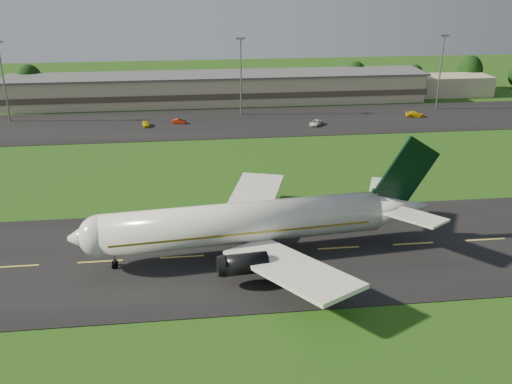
{
  "coord_description": "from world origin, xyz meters",
  "views": [
    {
      "loc": [
        -9.37,
        -70.15,
        37.1
      ],
      "look_at": [
        0.2,
        8.0,
        6.0
      ],
      "focal_mm": 40.0,
      "sensor_mm": 36.0,
      "label": 1
    }
  ],
  "objects": [
    {
      "name": "apron",
      "position": [
        0.0,
        72.0,
        0.05
      ],
      "size": [
        260.0,
        30.0,
        0.1
      ],
      "primitive_type": "cube",
      "color": "black",
      "rests_on": "ground"
    },
    {
      "name": "service_vehicle_d",
      "position": [
        50.6,
        71.89,
        0.81
      ],
      "size": [
        5.19,
        2.98,
        1.42
      ],
      "primitive_type": "imported",
      "rotation": [
        0.0,
        0.0,
        1.36
      ],
      "color": "yellow",
      "rests_on": "apron"
    },
    {
      "name": "terminal",
      "position": [
        6.4,
        96.18,
        3.99
      ],
      "size": [
        145.0,
        16.0,
        8.4
      ],
      "color": "beige",
      "rests_on": "ground"
    },
    {
      "name": "service_vehicle_c",
      "position": [
        22.56,
        66.47,
        0.75
      ],
      "size": [
        4.45,
        5.08,
        1.3
      ],
      "primitive_type": "imported",
      "rotation": [
        0.0,
        0.0,
        -0.61
      ],
      "color": "silver",
      "rests_on": "apron"
    },
    {
      "name": "tree_line",
      "position": [
        29.03,
        105.39,
        5.15
      ],
      "size": [
        196.73,
        9.25,
        10.82
      ],
      "color": "black",
      "rests_on": "ground"
    },
    {
      "name": "light_mast_east",
      "position": [
        60.0,
        80.0,
        12.74
      ],
      "size": [
        2.4,
        1.2,
        20.35
      ],
      "color": "gray",
      "rests_on": "ground"
    },
    {
      "name": "service_vehicle_a",
      "position": [
        -19.85,
        70.65,
        0.76
      ],
      "size": [
        2.29,
        4.11,
        1.32
      ],
      "primitive_type": "imported",
      "rotation": [
        0.0,
        0.0,
        0.2
      ],
      "color": "#D3C30C",
      "rests_on": "apron"
    },
    {
      "name": "light_mast_centre",
      "position": [
        5.0,
        80.0,
        12.74
      ],
      "size": [
        2.4,
        1.2,
        20.35
      ],
      "color": "gray",
      "rests_on": "ground"
    },
    {
      "name": "ground",
      "position": [
        0.0,
        0.0,
        0.0
      ],
      "size": [
        360.0,
        360.0,
        0.0
      ],
      "primitive_type": "plane",
      "color": "#1E4711",
      "rests_on": "ground"
    },
    {
      "name": "airliner",
      "position": [
        -1.58,
        0.08,
        4.66
      ],
      "size": [
        51.26,
        41.98,
        15.57
      ],
      "rotation": [
        0.0,
        0.0,
        0.1
      ],
      "color": "white",
      "rests_on": "ground"
    },
    {
      "name": "service_vehicle_b",
      "position": [
        -11.59,
        72.22,
        0.69
      ],
      "size": [
        3.81,
        2.11,
        1.19
      ],
      "primitive_type": "imported",
      "rotation": [
        0.0,
        0.0,
        1.32
      ],
      "color": "#A8250B",
      "rests_on": "apron"
    },
    {
      "name": "taxiway",
      "position": [
        0.0,
        0.0,
        0.05
      ],
      "size": [
        220.0,
        30.0,
        0.1
      ],
      "primitive_type": "cube",
      "color": "black",
      "rests_on": "ground"
    },
    {
      "name": "light_mast_west",
      "position": [
        -55.0,
        80.0,
        12.74
      ],
      "size": [
        2.4,
        1.2,
        20.35
      ],
      "color": "gray",
      "rests_on": "ground"
    }
  ]
}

